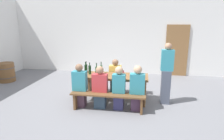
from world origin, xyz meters
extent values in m
plane|color=slate|center=(0.00, 0.00, 0.00)|extent=(24.00, 24.00, 0.00)
cube|color=white|center=(0.00, 3.22, 1.60)|extent=(14.00, 0.20, 3.20)
cube|color=olive|center=(2.20, 3.08, 1.05)|extent=(0.90, 0.06, 2.10)
cube|color=brown|center=(0.00, 0.00, 0.72)|extent=(1.99, 0.74, 0.05)
cylinder|color=brown|center=(-0.92, -0.31, 0.35)|extent=(0.07, 0.07, 0.70)
cylinder|color=brown|center=(0.92, -0.31, 0.35)|extent=(0.07, 0.07, 0.70)
cylinder|color=brown|center=(-0.92, 0.31, 0.35)|extent=(0.07, 0.07, 0.70)
cylinder|color=brown|center=(0.92, 0.31, 0.35)|extent=(0.07, 0.07, 0.70)
cube|color=brown|center=(0.00, -0.67, 0.43)|extent=(1.89, 0.30, 0.04)
cube|color=brown|center=(-0.85, -0.67, 0.21)|extent=(0.06, 0.24, 0.41)
cube|color=brown|center=(0.85, -0.67, 0.21)|extent=(0.06, 0.24, 0.41)
cube|color=brown|center=(0.00, 0.67, 0.43)|extent=(1.89, 0.30, 0.04)
cube|color=brown|center=(-0.85, 0.67, 0.21)|extent=(0.06, 0.24, 0.41)
cube|color=brown|center=(0.85, 0.67, 0.21)|extent=(0.06, 0.24, 0.41)
cylinder|color=#143319|center=(-0.64, 0.02, 0.87)|extent=(0.07, 0.07, 0.25)
cylinder|color=#143319|center=(-0.64, 0.02, 1.03)|extent=(0.03, 0.03, 0.07)
cylinder|color=black|center=(-0.64, 0.02, 1.08)|extent=(0.03, 0.03, 0.01)
cylinder|color=#143319|center=(-0.81, 0.16, 0.86)|extent=(0.07, 0.07, 0.23)
cylinder|color=#143319|center=(-0.81, 0.16, 1.02)|extent=(0.02, 0.02, 0.08)
cylinder|color=black|center=(-0.81, 0.16, 1.07)|extent=(0.03, 0.03, 0.01)
cylinder|color=#194723|center=(0.76, -0.20, 0.86)|extent=(0.07, 0.07, 0.22)
cylinder|color=#194723|center=(0.76, -0.20, 1.01)|extent=(0.02, 0.02, 0.08)
cylinder|color=black|center=(0.76, -0.20, 1.05)|extent=(0.03, 0.03, 0.01)
cylinder|color=#234C2D|center=(-0.46, 0.07, 0.85)|extent=(0.08, 0.08, 0.21)
cylinder|color=#234C2D|center=(-0.46, 0.07, 1.01)|extent=(0.03, 0.03, 0.10)
cylinder|color=black|center=(-0.46, 0.07, 1.06)|extent=(0.03, 0.03, 0.01)
cylinder|color=#143319|center=(-0.82, 0.27, 0.86)|extent=(0.07, 0.07, 0.22)
cylinder|color=#143319|center=(-0.82, 0.27, 1.01)|extent=(0.02, 0.02, 0.08)
cylinder|color=black|center=(-0.82, 0.27, 1.06)|extent=(0.03, 0.03, 0.01)
cylinder|color=#194723|center=(-0.34, 0.17, 0.86)|extent=(0.07, 0.07, 0.23)
cylinder|color=#194723|center=(-0.34, 0.17, 1.02)|extent=(0.03, 0.03, 0.10)
cylinder|color=black|center=(-0.34, 0.17, 1.08)|extent=(0.03, 0.03, 0.01)
cylinder|color=silver|center=(-0.27, -0.04, 0.75)|extent=(0.06, 0.06, 0.01)
cylinder|color=silver|center=(-0.27, -0.04, 0.79)|extent=(0.01, 0.01, 0.06)
cone|color=#D18C93|center=(-0.27, -0.04, 0.86)|extent=(0.08, 0.08, 0.09)
cylinder|color=silver|center=(0.31, 0.00, 0.75)|extent=(0.06, 0.06, 0.01)
cylinder|color=silver|center=(0.31, 0.00, 0.80)|extent=(0.01, 0.01, 0.09)
cone|color=maroon|center=(0.31, 0.00, 0.88)|extent=(0.07, 0.07, 0.07)
cube|color=#563849|center=(-0.77, -0.52, 0.23)|extent=(0.28, 0.24, 0.45)
cube|color=teal|center=(-0.77, -0.52, 0.71)|extent=(0.37, 0.20, 0.51)
sphere|color=#846047|center=(-0.77, -0.52, 1.06)|extent=(0.19, 0.19, 0.19)
cube|color=#35495D|center=(-0.23, -0.52, 0.23)|extent=(0.29, 0.24, 0.45)
cube|color=#C6383D|center=(-0.23, -0.52, 0.68)|extent=(0.39, 0.20, 0.46)
sphere|color=#A87A5B|center=(-0.23, -0.52, 1.02)|extent=(0.20, 0.20, 0.20)
cube|color=navy|center=(0.26, -0.52, 0.23)|extent=(0.24, 0.24, 0.45)
cube|color=teal|center=(0.26, -0.52, 0.69)|extent=(0.32, 0.20, 0.48)
sphere|color=tan|center=(0.26, -0.52, 1.03)|extent=(0.20, 0.20, 0.20)
cube|color=#503652|center=(0.72, -0.52, 0.23)|extent=(0.28, 0.24, 0.45)
cube|color=teal|center=(0.72, -0.52, 0.71)|extent=(0.37, 0.20, 0.51)
sphere|color=tan|center=(0.72, -0.52, 1.07)|extent=(0.21, 0.21, 0.21)
cube|color=#2F4948|center=(0.02, 0.52, 0.23)|extent=(0.27, 0.24, 0.45)
cube|color=gold|center=(0.02, 0.52, 0.68)|extent=(0.36, 0.20, 0.46)
sphere|color=#846047|center=(0.02, 0.52, 1.01)|extent=(0.19, 0.19, 0.19)
cube|color=#4E5465|center=(1.48, 0.06, 0.47)|extent=(0.24, 0.24, 0.93)
cube|color=teal|center=(1.48, 0.06, 1.21)|extent=(0.32, 0.20, 0.56)
sphere|color=#A87A5B|center=(1.48, 0.06, 1.58)|extent=(0.18, 0.18, 0.18)
cylinder|color=brown|center=(-4.25, 1.18, 0.36)|extent=(0.61, 0.61, 0.71)
torus|color=#4C4C51|center=(-4.25, 1.18, 0.53)|extent=(0.64, 0.64, 0.02)
torus|color=#4C4C51|center=(-4.25, 1.18, 0.18)|extent=(0.64, 0.64, 0.02)
camera|label=1|loc=(0.83, -5.09, 2.19)|focal=30.75mm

